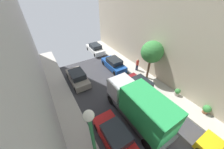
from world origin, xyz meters
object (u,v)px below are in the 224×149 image
Objects in this scene: pedestrian at (137,64)px; potted_plant_1 at (207,109)px; delivery_truck at (139,106)px; potted_plant_3 at (177,92)px; parked_car_right_2 at (140,86)px; street_tree_1 at (152,52)px; parked_car_right_4 at (95,49)px; parked_car_left_2 at (115,136)px; parked_car_right_3 at (114,64)px; lamp_post at (93,140)px; parked_car_left_3 at (78,77)px.

pedestrian is 8.80m from potted_plant_1.
delivery_truck is 5.67m from potted_plant_3.
potted_plant_3 is (-0.19, 2.83, -0.07)m from potted_plant_1.
potted_plant_1 reaches higher than potted_plant_3.
parked_car_right_2 is 0.87× the size of street_tree_1.
parked_car_right_4 is at bearing 101.31° from potted_plant_3.
parked_car_left_2 is 0.64× the size of delivery_truck.
parked_car_right_3 is 3.27m from pedestrian.
parked_car_right_2 is 9.05m from lamp_post.
potted_plant_1 is at bearing -26.81° from delivery_truck.
parked_car_left_2 is 3.95m from lamp_post.
delivery_truck reaches higher than parked_car_left_3.
parked_car_left_2 is 10.12m from pedestrian.
parked_car_right_2 is at bearing 136.44° from potted_plant_3.
potted_plant_1 is at bearing -51.72° from parked_car_left_3.
parked_car_right_2 is 2.44× the size of pedestrian.
pedestrian is at bearing 88.05° from street_tree_1.
street_tree_1 is (7.72, -3.93, 2.99)m from parked_car_left_3.
parked_car_right_4 is (5.40, 6.35, 0.00)m from parked_car_left_3.
parked_car_left_2 is at bearing -121.95° from parked_car_right_3.
lamp_post is at bearing -150.62° from street_tree_1.
street_tree_1 is (7.72, 4.43, 2.99)m from parked_car_left_2.
parked_car_left_2 is at bearing -140.37° from pedestrian.
parked_car_right_2 is 4.69× the size of potted_plant_1.
pedestrian is (2.39, -2.21, 0.35)m from parked_car_right_3.
street_tree_1 is at bearing -91.95° from pedestrian.
pedestrian is at bearing -13.76° from parked_car_left_3.
pedestrian is (2.39, 3.24, 0.35)m from parked_car_right_2.
parked_car_left_2 is 8.74m from potted_plant_1.
parked_car_left_2 is at bearing -167.88° from delivery_truck.
street_tree_1 reaches higher than pedestrian.
pedestrian is at bearing 39.63° from parked_car_left_2.
parked_car_right_3 reaches higher than potted_plant_3.
lamp_post is (-10.33, 1.33, 3.40)m from potted_plant_1.
parked_car_right_2 is 1.00× the size of parked_car_right_3.
lamp_post reaches higher than parked_car_right_4.
potted_plant_3 is at bearing 93.79° from potted_plant_1.
potted_plant_1 is at bearing -7.34° from lamp_post.
parked_car_left_3 and parked_car_right_4 have the same top height.
lamp_post reaches higher than parked_car_right_3.
parked_car_right_2 and parked_car_right_4 have the same top height.
delivery_truck reaches higher than potted_plant_1.
parked_car_left_2 is at bearing -90.00° from parked_car_left_3.
parked_car_left_3 is at bearing 78.51° from lamp_post.
delivery_truck is at bearing -135.72° from parked_car_right_2.
lamp_post is at bearing -114.94° from parked_car_right_4.
delivery_truck is (2.70, -7.78, 1.07)m from parked_car_left_3.
parked_car_right_4 is (0.00, 11.50, 0.00)m from parked_car_right_2.
pedestrian is 0.29× the size of lamp_post.
parked_car_left_3 is 1.00× the size of parked_car_right_4.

